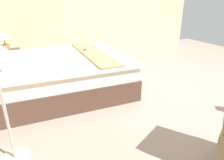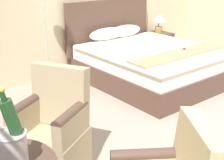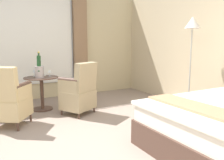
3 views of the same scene
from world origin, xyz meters
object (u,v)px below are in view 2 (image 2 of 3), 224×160
Objects in this scene: nightstand at (158,46)px; armchair_by_window at (53,133)px; bedside_lamp at (159,20)px; bed at (147,62)px; champagne_bucket at (13,143)px.

armchair_by_window reaches higher than nightstand.
bed is at bearing -144.41° from bedside_lamp.
nightstand is 0.55× the size of armchair_by_window.
bed is 3.54m from champagne_bucket.
bedside_lamp is at bearing 30.12° from armchair_by_window.
bed reaches higher than champagne_bucket.
armchair_by_window is at bearing 47.04° from champagne_bucket.
armchair_by_window is (0.57, 0.61, -0.41)m from champagne_bucket.
champagne_bucket reaches higher than bedside_lamp.
champagne_bucket reaches higher than nightstand.
bed is 5.65× the size of bedside_lamp.
nightstand is 4.86m from champagne_bucket.
nightstand is at bearing 35.59° from bed.
nightstand is (1.08, 0.77, -0.06)m from bed.
armchair_by_window is at bearing -152.54° from bed.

